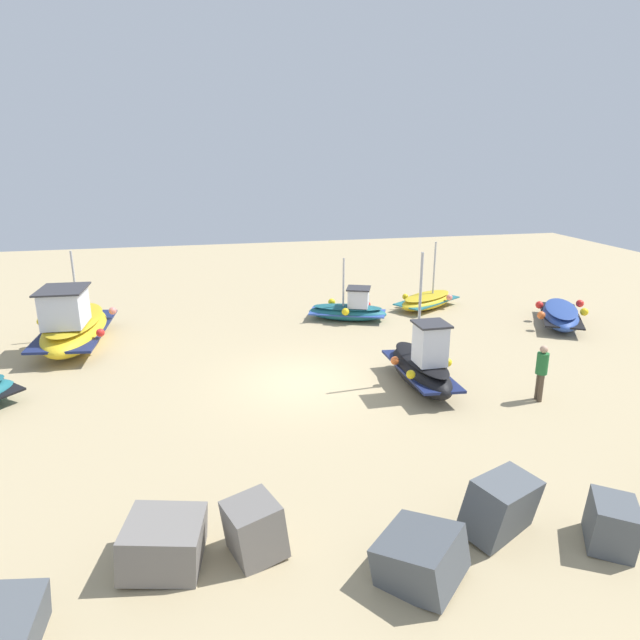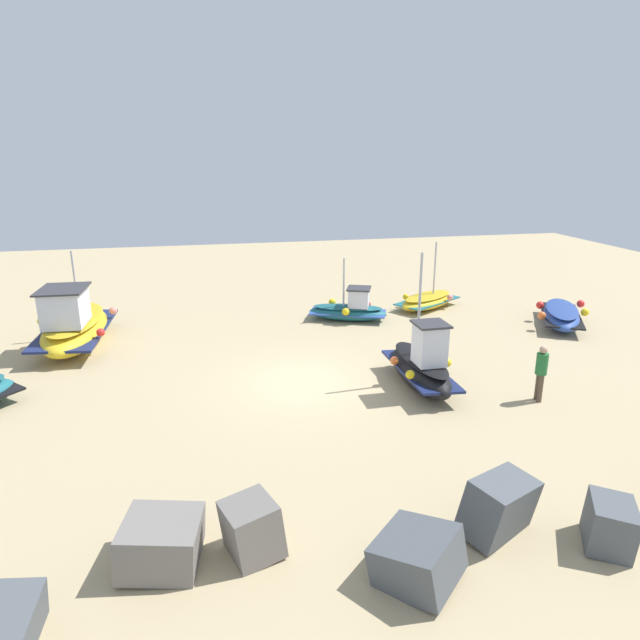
% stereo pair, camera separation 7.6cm
% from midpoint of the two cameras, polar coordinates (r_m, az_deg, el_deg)
% --- Properties ---
extents(ground_plane, '(54.24, 54.24, 0.00)m').
position_cam_midpoint_polar(ground_plane, '(16.93, -1.61, -6.39)').
color(ground_plane, tan).
extents(fishing_boat_1, '(3.44, 2.29, 2.59)m').
position_cam_midpoint_polar(fishing_boat_1, '(22.95, 2.92, 1.08)').
color(fishing_boat_1, '#1E6670').
rests_on(fishing_boat_1, ground_plane).
extents(fishing_boat_2, '(1.65, 3.59, 4.00)m').
position_cam_midpoint_polar(fishing_boat_2, '(16.61, 10.30, -4.70)').
color(fishing_boat_2, black).
rests_on(fishing_boat_2, ground_plane).
extents(fishing_boat_3, '(3.10, 3.99, 0.85)m').
position_cam_midpoint_polar(fishing_boat_3, '(24.31, 23.40, 0.49)').
color(fishing_boat_3, '#2D4C9E').
rests_on(fishing_boat_3, ground_plane).
extents(fishing_boat_4, '(3.52, 2.89, 2.93)m').
position_cam_midpoint_polar(fishing_boat_4, '(25.19, 10.86, 1.98)').
color(fishing_boat_4, gold).
rests_on(fishing_boat_4, ground_plane).
extents(fishing_boat_5, '(2.56, 5.26, 3.34)m').
position_cam_midpoint_polar(fishing_boat_5, '(21.60, -24.09, -0.55)').
color(fishing_boat_5, gold).
rests_on(fishing_boat_5, ground_plane).
extents(person_walking, '(0.32, 0.32, 1.63)m').
position_cam_midpoint_polar(person_walking, '(16.55, 21.69, -4.72)').
color(person_walking, brown).
rests_on(person_walking, ground_plane).
extents(breakwater_rocks, '(21.71, 2.93, 1.36)m').
position_cam_midpoint_polar(breakwater_rocks, '(10.31, 8.21, -20.66)').
color(breakwater_rocks, slate).
rests_on(breakwater_rocks, ground_plane).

